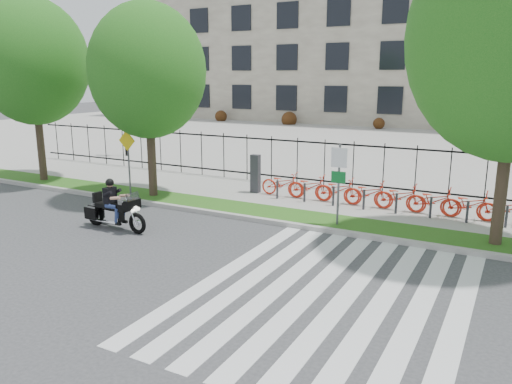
% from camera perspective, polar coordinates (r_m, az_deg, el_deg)
% --- Properties ---
extents(ground, '(120.00, 120.00, 0.00)m').
position_cam_1_polar(ground, '(13.49, -11.42, -7.27)').
color(ground, '#37373A').
rests_on(ground, ground).
extents(curb, '(60.00, 0.20, 0.15)m').
position_cam_1_polar(curb, '(16.65, -2.42, -2.78)').
color(curb, '#A5A29B').
rests_on(curb, ground).
extents(grass_verge, '(60.00, 1.50, 0.15)m').
position_cam_1_polar(grass_verge, '(17.36, -0.99, -2.11)').
color(grass_verge, '#225014').
rests_on(grass_verge, ground).
extents(sidewalk, '(60.00, 3.50, 0.15)m').
position_cam_1_polar(sidewalk, '(19.51, 2.61, -0.39)').
color(sidewalk, gray).
rests_on(sidewalk, ground).
extents(plaza, '(80.00, 34.00, 0.10)m').
position_cam_1_polar(plaza, '(35.90, 14.95, 5.39)').
color(plaza, gray).
rests_on(plaza, ground).
extents(crosswalk_stripes, '(5.70, 8.00, 0.01)m').
position_cam_1_polar(crosswalk_stripes, '(11.23, 8.34, -11.43)').
color(crosswalk_stripes, silver).
rests_on(crosswalk_stripes, ground).
extents(iron_fence, '(30.00, 0.06, 2.00)m').
position_cam_1_polar(iron_fence, '(20.85, 4.73, 3.48)').
color(iron_fence, black).
rests_on(iron_fence, sidewalk).
extents(office_building, '(60.00, 21.90, 20.15)m').
position_cam_1_polar(office_building, '(55.43, 20.74, 17.90)').
color(office_building, gray).
rests_on(office_building, ground).
extents(lamp_post_left, '(1.06, 0.70, 4.25)m').
position_cam_1_polar(lamp_post_left, '(29.65, -14.91, 9.97)').
color(lamp_post_left, black).
rests_on(lamp_post_left, ground).
extents(street_tree_0, '(4.62, 4.62, 7.73)m').
position_cam_1_polar(street_tree_0, '(23.62, -24.18, 13.42)').
color(street_tree_0, '#352A1D').
rests_on(street_tree_0, grass_verge).
extents(street_tree_1, '(4.29, 4.29, 7.13)m').
position_cam_1_polar(street_tree_1, '(19.13, -12.29, 13.34)').
color(street_tree_1, '#352A1D').
rests_on(street_tree_1, grass_verge).
extents(bike_share_station, '(9.97, 0.85, 1.50)m').
position_cam_1_polar(bike_share_station, '(17.80, 14.15, -0.31)').
color(bike_share_station, '#2D2D33').
rests_on(bike_share_station, sidewalk).
extents(sign_pole_regulatory, '(0.50, 0.09, 2.50)m').
position_cam_1_polar(sign_pole_regulatory, '(15.30, 9.43, 2.02)').
color(sign_pole_regulatory, '#59595B').
rests_on(sign_pole_regulatory, grass_verge).
extents(sign_pole_warning, '(0.78, 0.09, 2.49)m').
position_cam_1_polar(sign_pole_warning, '(19.63, -14.42, 4.25)').
color(sign_pole_warning, '#59595B').
rests_on(sign_pole_warning, grass_verge).
extents(motorcycle_rider, '(2.48, 0.74, 1.91)m').
position_cam_1_polar(motorcycle_rider, '(15.96, -15.85, -1.91)').
color(motorcycle_rider, black).
rests_on(motorcycle_rider, ground).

